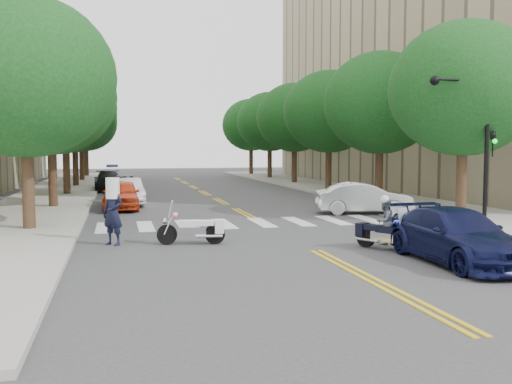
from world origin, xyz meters
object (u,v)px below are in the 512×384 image
object	(u,v)px
sedan_blue	(457,236)
motorcycle_parked	(197,229)
officer_standing	(113,213)
motorcycle_police	(383,225)
convertible	(364,198)

from	to	relation	value
sedan_blue	motorcycle_parked	bearing A→B (deg)	144.10
motorcycle_parked	officer_standing	xyz separation A→B (m)	(-2.57, 0.46, 0.54)
officer_standing	sedan_blue	world-z (taller)	officer_standing
motorcycle_parked	officer_standing	bearing A→B (deg)	88.48
motorcycle_police	officer_standing	xyz separation A→B (m)	(-7.84, 2.75, 0.28)
officer_standing	sedan_blue	bearing A→B (deg)	11.38
officer_standing	sedan_blue	xyz separation A→B (m)	(8.88, -4.95, -0.30)
motorcycle_police	sedan_blue	bearing A→B (deg)	86.12
sedan_blue	convertible	bearing A→B (deg)	77.62
motorcycle_police	officer_standing	bearing A→B (deg)	-48.35
motorcycle_police	sedan_blue	xyz separation A→B (m)	(1.04, -2.21, -0.02)
motorcycle_parked	convertible	bearing A→B (deg)	-44.45
officer_standing	convertible	xyz separation A→B (m)	(11.22, 6.07, -0.29)
convertible	sedan_blue	bearing A→B (deg)	-179.06
officer_standing	sedan_blue	distance (m)	10.17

